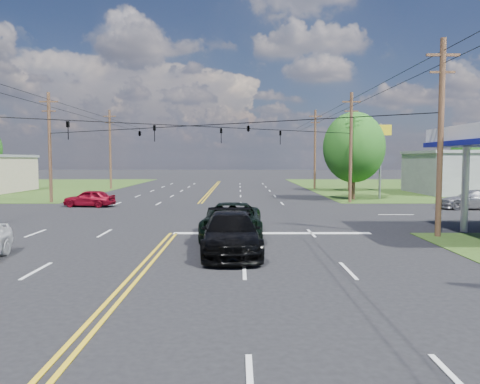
{
  "coord_description": "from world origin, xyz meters",
  "views": [
    {
      "loc": [
        3.31,
        -19.51,
        3.76
      ],
      "look_at": [
        3.38,
        6.0,
        1.98
      ],
      "focal_mm": 35.0,
      "sensor_mm": 36.0,
      "label": 1
    }
  ],
  "objects_px": {
    "pole_se": "(441,135)",
    "pole_nw": "(50,146)",
    "pole_left_far": "(110,148)",
    "tree_right_a": "(354,147)",
    "tree_far_r": "(472,153)",
    "pickup_dkgreen": "(232,221)",
    "pole_ne": "(351,146)",
    "pole_right_far": "(315,148)",
    "retail_ne": "(480,174)",
    "suv_black": "(231,234)",
    "tree_right_b": "(350,156)"
  },
  "relations": [
    {
      "from": "tree_right_a",
      "to": "tree_far_r",
      "type": "relative_size",
      "value": 1.07
    },
    {
      "from": "tree_right_a",
      "to": "tree_far_r",
      "type": "bearing_deg",
      "value": 41.99
    },
    {
      "from": "pole_left_far",
      "to": "pickup_dkgreen",
      "type": "relative_size",
      "value": 1.66
    },
    {
      "from": "tree_right_a",
      "to": "pickup_dkgreen",
      "type": "bearing_deg",
      "value": -117.13
    },
    {
      "from": "tree_right_b",
      "to": "pole_left_far",
      "type": "bearing_deg",
      "value": 172.28
    },
    {
      "from": "pole_ne",
      "to": "tree_right_a",
      "type": "relative_size",
      "value": 1.16
    },
    {
      "from": "tree_right_b",
      "to": "pickup_dkgreen",
      "type": "relative_size",
      "value": 1.17
    },
    {
      "from": "pole_ne",
      "to": "suv_black",
      "type": "relative_size",
      "value": 1.68
    },
    {
      "from": "tree_far_r",
      "to": "suv_black",
      "type": "xyz_separation_m",
      "value": [
        -31.0,
        -43.13,
        -3.72
      ]
    },
    {
      "from": "pole_se",
      "to": "pole_left_far",
      "type": "distance_m",
      "value": 45.22
    },
    {
      "from": "tree_right_a",
      "to": "tree_right_b",
      "type": "xyz_separation_m",
      "value": [
        2.5,
        12.0,
        -0.65
      ]
    },
    {
      "from": "pole_nw",
      "to": "pole_left_far",
      "type": "xyz_separation_m",
      "value": [
        0.0,
        19.0,
        0.25
      ]
    },
    {
      "from": "pole_se",
      "to": "suv_black",
      "type": "relative_size",
      "value": 1.68
    },
    {
      "from": "retail_ne",
      "to": "suv_black",
      "type": "height_order",
      "value": "retail_ne"
    },
    {
      "from": "pole_se",
      "to": "pole_nw",
      "type": "xyz_separation_m",
      "value": [
        -26.0,
        18.0,
        0.0
      ]
    },
    {
      "from": "tree_far_r",
      "to": "pickup_dkgreen",
      "type": "height_order",
      "value": "tree_far_r"
    },
    {
      "from": "retail_ne",
      "to": "tree_far_r",
      "type": "bearing_deg",
      "value": 68.2
    },
    {
      "from": "pole_ne",
      "to": "pickup_dkgreen",
      "type": "xyz_separation_m",
      "value": [
        -10.0,
        -18.47,
        -4.08
      ]
    },
    {
      "from": "pole_se",
      "to": "pole_right_far",
      "type": "distance_m",
      "value": 37.0
    },
    {
      "from": "pole_se",
      "to": "pole_right_far",
      "type": "xyz_separation_m",
      "value": [
        0.0,
        37.0,
        0.25
      ]
    },
    {
      "from": "pole_se",
      "to": "tree_right_a",
      "type": "height_order",
      "value": "pole_se"
    },
    {
      "from": "tree_far_r",
      "to": "tree_right_b",
      "type": "bearing_deg",
      "value": -161.08
    },
    {
      "from": "pole_se",
      "to": "pole_ne",
      "type": "relative_size",
      "value": 1.0
    },
    {
      "from": "pole_ne",
      "to": "tree_far_r",
      "type": "xyz_separation_m",
      "value": [
        21.0,
        21.0,
        -0.37
      ]
    },
    {
      "from": "pickup_dkgreen",
      "to": "suv_black",
      "type": "distance_m",
      "value": 3.66
    },
    {
      "from": "tree_right_b",
      "to": "suv_black",
      "type": "xyz_separation_m",
      "value": [
        -13.5,
        -37.13,
        -3.4
      ]
    },
    {
      "from": "pole_ne",
      "to": "pole_left_far",
      "type": "relative_size",
      "value": 0.95
    },
    {
      "from": "pole_ne",
      "to": "pole_right_far",
      "type": "height_order",
      "value": "pole_right_far"
    },
    {
      "from": "pole_left_far",
      "to": "pickup_dkgreen",
      "type": "bearing_deg",
      "value": -66.88
    },
    {
      "from": "pole_se",
      "to": "tree_far_r",
      "type": "relative_size",
      "value": 1.25
    },
    {
      "from": "tree_far_r",
      "to": "retail_ne",
      "type": "bearing_deg",
      "value": -111.8
    },
    {
      "from": "pole_ne",
      "to": "tree_right_b",
      "type": "relative_size",
      "value": 1.34
    },
    {
      "from": "retail_ne",
      "to": "suv_black",
      "type": "xyz_separation_m",
      "value": [
        -27.0,
        -33.13,
        -1.38
      ]
    },
    {
      "from": "pole_left_far",
      "to": "pickup_dkgreen",
      "type": "distance_m",
      "value": 40.97
    },
    {
      "from": "pole_se",
      "to": "pole_ne",
      "type": "bearing_deg",
      "value": 90.0
    },
    {
      "from": "pickup_dkgreen",
      "to": "pole_nw",
      "type": "bearing_deg",
      "value": 132.23
    },
    {
      "from": "pole_right_far",
      "to": "pickup_dkgreen",
      "type": "height_order",
      "value": "pole_right_far"
    },
    {
      "from": "pole_left_far",
      "to": "tree_right_a",
      "type": "bearing_deg",
      "value": -30.65
    },
    {
      "from": "pole_nw",
      "to": "tree_right_a",
      "type": "relative_size",
      "value": 1.16
    },
    {
      "from": "retail_ne",
      "to": "pole_left_far",
      "type": "relative_size",
      "value": 1.4
    },
    {
      "from": "retail_ne",
      "to": "tree_far_r",
      "type": "xyz_separation_m",
      "value": [
        4.0,
        10.0,
        2.34
      ]
    },
    {
      "from": "pole_se",
      "to": "pole_left_far",
      "type": "height_order",
      "value": "pole_left_far"
    },
    {
      "from": "pole_se",
      "to": "pole_nw",
      "type": "height_order",
      "value": "same"
    },
    {
      "from": "pole_ne",
      "to": "tree_right_b",
      "type": "height_order",
      "value": "pole_ne"
    },
    {
      "from": "tree_right_a",
      "to": "suv_black",
      "type": "distance_m",
      "value": 27.73
    },
    {
      "from": "pole_right_far",
      "to": "pickup_dkgreen",
      "type": "bearing_deg",
      "value": -104.94
    },
    {
      "from": "pole_left_far",
      "to": "pole_right_far",
      "type": "distance_m",
      "value": 26.0
    },
    {
      "from": "retail_ne",
      "to": "tree_right_a",
      "type": "height_order",
      "value": "tree_right_a"
    },
    {
      "from": "pole_ne",
      "to": "suv_black",
      "type": "distance_m",
      "value": 24.63
    },
    {
      "from": "retail_ne",
      "to": "pole_right_far",
      "type": "bearing_deg",
      "value": 154.8
    }
  ]
}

